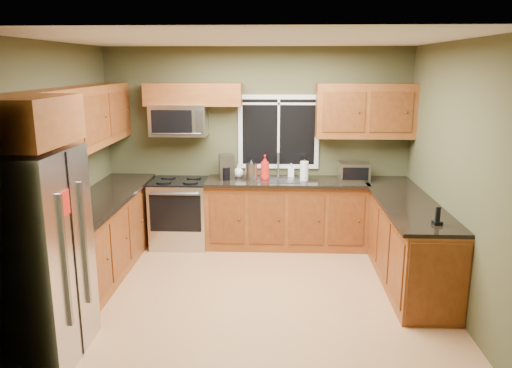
# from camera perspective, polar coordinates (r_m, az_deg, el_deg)

# --- Properties ---
(floor) EXTENTS (4.20, 4.20, 0.00)m
(floor) POSITION_cam_1_polar(r_m,az_deg,el_deg) (5.66, -0.68, -12.22)
(floor) COLOR #AC784B
(floor) RESTS_ON ground
(ceiling) EXTENTS (4.20, 4.20, 0.00)m
(ceiling) POSITION_cam_1_polar(r_m,az_deg,el_deg) (5.11, -0.76, 16.21)
(ceiling) COLOR white
(ceiling) RESTS_ON back_wall
(back_wall) EXTENTS (4.20, 0.00, 4.20)m
(back_wall) POSITION_cam_1_polar(r_m,az_deg,el_deg) (6.99, 0.11, 4.36)
(back_wall) COLOR #464629
(back_wall) RESTS_ON ground
(front_wall) EXTENTS (4.20, 0.00, 4.20)m
(front_wall) POSITION_cam_1_polar(r_m,az_deg,el_deg) (3.49, -2.37, -4.99)
(front_wall) COLOR #464629
(front_wall) RESTS_ON ground
(left_wall) EXTENTS (0.00, 3.60, 3.60)m
(left_wall) POSITION_cam_1_polar(r_m,az_deg,el_deg) (5.74, -22.16, 1.35)
(left_wall) COLOR #464629
(left_wall) RESTS_ON ground
(right_wall) EXTENTS (0.00, 3.60, 3.60)m
(right_wall) POSITION_cam_1_polar(r_m,az_deg,el_deg) (5.52, 21.61, 0.96)
(right_wall) COLOR #464629
(right_wall) RESTS_ON ground
(window) EXTENTS (1.12, 0.03, 1.02)m
(window) POSITION_cam_1_polar(r_m,az_deg,el_deg) (6.94, 2.59, 5.97)
(window) COLOR white
(window) RESTS_ON back_wall
(base_cabinets_left) EXTENTS (0.60, 2.65, 0.90)m
(base_cabinets_left) POSITION_cam_1_polar(r_m,az_deg,el_deg) (6.28, -17.16, -5.79)
(base_cabinets_left) COLOR brown
(base_cabinets_left) RESTS_ON ground
(countertop_left) EXTENTS (0.65, 2.65, 0.04)m
(countertop_left) POSITION_cam_1_polar(r_m,az_deg,el_deg) (6.14, -17.24, -1.65)
(countertop_left) COLOR black
(countertop_left) RESTS_ON base_cabinets_left
(base_cabinets_back) EXTENTS (2.17, 0.60, 0.90)m
(base_cabinets_back) POSITION_cam_1_polar(r_m,az_deg,el_deg) (6.90, 3.46, -3.47)
(base_cabinets_back) COLOR brown
(base_cabinets_back) RESTS_ON ground
(countertop_back) EXTENTS (2.17, 0.65, 0.04)m
(countertop_back) POSITION_cam_1_polar(r_m,az_deg,el_deg) (6.75, 3.52, 0.28)
(countertop_back) COLOR black
(countertop_back) RESTS_ON base_cabinets_back
(base_cabinets_peninsula) EXTENTS (0.60, 2.52, 0.90)m
(base_cabinets_peninsula) POSITION_cam_1_polar(r_m,az_deg,el_deg) (6.17, 16.63, -6.08)
(base_cabinets_peninsula) COLOR brown
(base_cabinets_peninsula) RESTS_ON ground
(countertop_peninsula) EXTENTS (0.65, 2.50, 0.04)m
(countertop_peninsula) POSITION_cam_1_polar(r_m,az_deg,el_deg) (6.04, 16.68, -1.85)
(countertop_peninsula) COLOR black
(countertop_peninsula) RESTS_ON base_cabinets_peninsula
(upper_cabinets_left) EXTENTS (0.33, 2.65, 0.72)m
(upper_cabinets_left) POSITION_cam_1_polar(r_m,az_deg,el_deg) (6.03, -19.30, 7.05)
(upper_cabinets_left) COLOR brown
(upper_cabinets_left) RESTS_ON left_wall
(upper_cabinets_back_left) EXTENTS (1.30, 0.33, 0.30)m
(upper_cabinets_back_left) POSITION_cam_1_polar(r_m,az_deg,el_deg) (6.84, -7.19, 10.12)
(upper_cabinets_back_left) COLOR brown
(upper_cabinets_back_left) RESTS_ON back_wall
(upper_cabinets_back_right) EXTENTS (1.30, 0.33, 0.72)m
(upper_cabinets_back_right) POSITION_cam_1_polar(r_m,az_deg,el_deg) (6.86, 12.38, 8.17)
(upper_cabinets_back_right) COLOR brown
(upper_cabinets_back_right) RESTS_ON back_wall
(upper_cabinet_over_fridge) EXTENTS (0.72, 0.90, 0.38)m
(upper_cabinet_over_fridge) POSITION_cam_1_polar(r_m,az_deg,el_deg) (4.33, -25.65, 6.52)
(upper_cabinet_over_fridge) COLOR brown
(upper_cabinet_over_fridge) RESTS_ON left_wall
(refrigerator) EXTENTS (0.74, 0.90, 1.80)m
(refrigerator) POSITION_cam_1_polar(r_m,az_deg,el_deg) (4.58, -24.20, -7.63)
(refrigerator) COLOR #B7B7BC
(refrigerator) RESTS_ON ground
(range) EXTENTS (0.76, 0.69, 0.94)m
(range) POSITION_cam_1_polar(r_m,az_deg,el_deg) (6.99, -8.65, -3.21)
(range) COLOR #B7B7BC
(range) RESTS_ON ground
(microwave) EXTENTS (0.76, 0.41, 0.42)m
(microwave) POSITION_cam_1_polar(r_m,az_deg,el_deg) (6.87, -8.81, 7.24)
(microwave) COLOR #B7B7BC
(microwave) RESTS_ON back_wall
(sink) EXTENTS (0.60, 0.42, 0.36)m
(sink) POSITION_cam_1_polar(r_m,az_deg,el_deg) (6.76, 2.54, 0.60)
(sink) COLOR slate
(sink) RESTS_ON countertop_back
(toaster_oven) EXTENTS (0.40, 0.31, 0.25)m
(toaster_oven) POSITION_cam_1_polar(r_m,az_deg,el_deg) (6.81, 11.13, 1.41)
(toaster_oven) COLOR #B7B7BC
(toaster_oven) RESTS_ON countertop_back
(coffee_maker) EXTENTS (0.24, 0.30, 0.33)m
(coffee_maker) POSITION_cam_1_polar(r_m,az_deg,el_deg) (6.80, -3.38, 1.88)
(coffee_maker) COLOR slate
(coffee_maker) RESTS_ON countertop_back
(kettle) EXTENTS (0.20, 0.20, 0.28)m
(kettle) POSITION_cam_1_polar(r_m,az_deg,el_deg) (6.70, -0.52, 1.52)
(kettle) COLOR #B7B7BC
(kettle) RESTS_ON countertop_back
(paper_towel_roll) EXTENTS (0.14, 0.14, 0.28)m
(paper_towel_roll) POSITION_cam_1_polar(r_m,az_deg,el_deg) (6.73, 5.53, 1.51)
(paper_towel_roll) COLOR white
(paper_towel_roll) RESTS_ON countertop_back
(soap_bottle_a) EXTENTS (0.13, 0.13, 0.33)m
(soap_bottle_a) POSITION_cam_1_polar(r_m,az_deg,el_deg) (6.74, 1.02, 1.92)
(soap_bottle_a) COLOR red
(soap_bottle_a) RESTS_ON countertop_back
(soap_bottle_b) EXTENTS (0.09, 0.09, 0.18)m
(soap_bottle_b) POSITION_cam_1_polar(r_m,az_deg,el_deg) (6.95, 4.03, 1.60)
(soap_bottle_b) COLOR white
(soap_bottle_b) RESTS_ON countertop_back
(soap_bottle_c) EXTENTS (0.17, 0.17, 0.18)m
(soap_bottle_c) POSITION_cam_1_polar(r_m,az_deg,el_deg) (6.89, -2.03, 1.52)
(soap_bottle_c) COLOR white
(soap_bottle_c) RESTS_ON countertop_back
(cordless_phone) EXTENTS (0.09, 0.09, 0.18)m
(cordless_phone) POSITION_cam_1_polar(r_m,az_deg,el_deg) (5.16, 20.03, -3.81)
(cordless_phone) COLOR black
(cordless_phone) RESTS_ON countertop_peninsula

